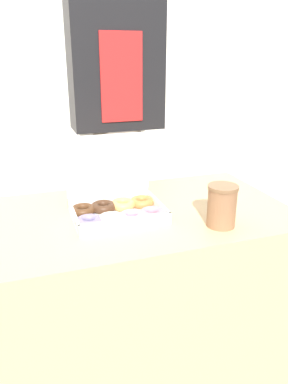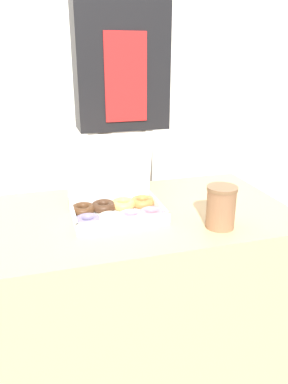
{
  "view_description": "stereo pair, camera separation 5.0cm",
  "coord_description": "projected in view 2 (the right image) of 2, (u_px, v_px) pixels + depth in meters",
  "views": [
    {
      "loc": [
        -0.38,
        -1.19,
        1.27
      ],
      "look_at": [
        0.02,
        -0.01,
        0.81
      ],
      "focal_mm": 35.0,
      "sensor_mm": 36.0,
      "label": 1
    },
    {
      "loc": [
        -0.33,
        -1.2,
        1.27
      ],
      "look_at": [
        0.02,
        -0.01,
        0.81
      ],
      "focal_mm": 35.0,
      "sensor_mm": 36.0,
      "label": 2
    }
  ],
  "objects": [
    {
      "name": "donut_box",
      "position": [
        116.0,
        205.0,
        1.32
      ],
      "size": [
        0.33,
        0.24,
        0.28
      ],
      "color": "white",
      "rests_on": "table"
    },
    {
      "name": "coffee_cup",
      "position": [
        221.0,
        207.0,
        1.21
      ],
      "size": [
        0.1,
        0.1,
        0.14
      ],
      "color": "#8C6042",
      "rests_on": "table"
    },
    {
      "name": "table",
      "position": [
        138.0,
        297.0,
        1.48
      ],
      "size": [
        1.11,
        0.64,
        0.74
      ],
      "color": "tan",
      "rests_on": "ground_plane"
    },
    {
      "name": "wall_back",
      "position": [
        81.0,
        49.0,
        2.34
      ],
      "size": [
        10.0,
        0.05,
        2.6
      ],
      "color": "silver",
      "rests_on": "ground_plane"
    },
    {
      "name": "person_customer",
      "position": [
        122.0,
        124.0,
        1.79
      ],
      "size": [
        0.42,
        0.23,
        1.76
      ],
      "color": "#665B51",
      "rests_on": "ground_plane"
    },
    {
      "name": "ground_plane",
      "position": [
        139.0,
        368.0,
        1.61
      ],
      "size": [
        14.0,
        14.0,
        0.0
      ],
      "primitive_type": "plane",
      "color": "#665B51"
    }
  ]
}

